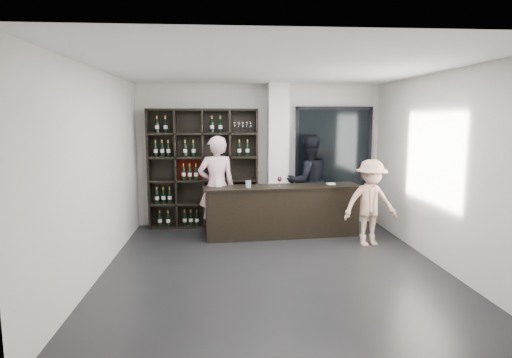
{
  "coord_description": "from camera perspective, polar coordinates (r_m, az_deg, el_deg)",
  "views": [
    {
      "loc": [
        -0.73,
        -6.07,
        2.21
      ],
      "look_at": [
        -0.19,
        1.1,
        1.19
      ],
      "focal_mm": 30.0,
      "sensor_mm": 36.0,
      "label": 1
    }
  ],
  "objects": [
    {
      "name": "floor",
      "position": [
        6.5,
        2.46,
        -11.83
      ],
      "size": [
        5.0,
        5.5,
        0.01
      ],
      "primitive_type": "cube",
      "color": "black",
      "rests_on": "ground"
    },
    {
      "name": "spit_cup",
      "position": [
        7.77,
        -1.03,
        -0.67
      ],
      "size": [
        0.12,
        0.12,
        0.13
      ],
      "primitive_type": "cylinder",
      "rotation": [
        0.0,
        0.0,
        0.26
      ],
      "color": "silver",
      "rests_on": "tasting_counter"
    },
    {
      "name": "tasting_counter",
      "position": [
        8.06,
        3.52,
        -4.29
      ],
      "size": [
        2.93,
        0.61,
        0.96
      ],
      "rotation": [
        0.0,
        0.0,
        0.09
      ],
      "color": "black",
      "rests_on": "floor"
    },
    {
      "name": "wine_shelf",
      "position": [
        8.7,
        -7.03,
        1.37
      ],
      "size": [
        2.2,
        0.35,
        2.4
      ],
      "primitive_type": null,
      "color": "black",
      "rests_on": "floor"
    },
    {
      "name": "glass_panel",
      "position": [
        9.09,
        10.27,
        2.86
      ],
      "size": [
        1.6,
        0.08,
        2.1
      ],
      "color": "black",
      "rests_on": "floor"
    },
    {
      "name": "structural_column",
      "position": [
        8.64,
        2.91,
        3.04
      ],
      "size": [
        0.4,
        0.4,
        2.9
      ],
      "primitive_type": "cube",
      "color": "silver",
      "rests_on": "floor"
    },
    {
      "name": "card_stand",
      "position": [
        7.87,
        -4.95,
        -0.51
      ],
      "size": [
        0.1,
        0.06,
        0.15
      ],
      "primitive_type": "cube",
      "rotation": [
        0.0,
        0.0,
        0.06
      ],
      "color": "white",
      "rests_on": "tasting_counter"
    },
    {
      "name": "napkin_stack",
      "position": [
        8.26,
        9.94,
        -0.64
      ],
      "size": [
        0.15,
        0.15,
        0.02
      ],
      "primitive_type": "cube",
      "rotation": [
        0.0,
        0.0,
        0.18
      ],
      "color": "white",
      "rests_on": "tasting_counter"
    },
    {
      "name": "wine_glass",
      "position": [
        7.94,
        3.15,
        -0.23
      ],
      "size": [
        0.1,
        0.1,
        0.2
      ],
      "primitive_type": null,
      "rotation": [
        0.0,
        0.0,
        -0.29
      ],
      "color": "white",
      "rests_on": "tasting_counter"
    },
    {
      "name": "taster_black",
      "position": [
        8.66,
        6.94,
        -0.38
      ],
      "size": [
        1.06,
        0.91,
        1.88
      ],
      "primitive_type": "imported",
      "rotation": [
        0.0,
        0.0,
        3.38
      ],
      "color": "black",
      "rests_on": "floor"
    },
    {
      "name": "taster_pink",
      "position": [
        8.02,
        -5.29,
        -1.0
      ],
      "size": [
        0.77,
        0.58,
        1.89
      ],
      "primitive_type": "imported",
      "rotation": [
        0.0,
        0.0,
        3.35
      ],
      "color": "#C999A2",
      "rests_on": "floor"
    },
    {
      "name": "customer",
      "position": [
        7.7,
        15.01,
        -3.09
      ],
      "size": [
        1.04,
        0.68,
        1.51
      ],
      "primitive_type": "imported",
      "rotation": [
        0.0,
        0.0,
        0.13
      ],
      "color": "tan",
      "rests_on": "floor"
    }
  ]
}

